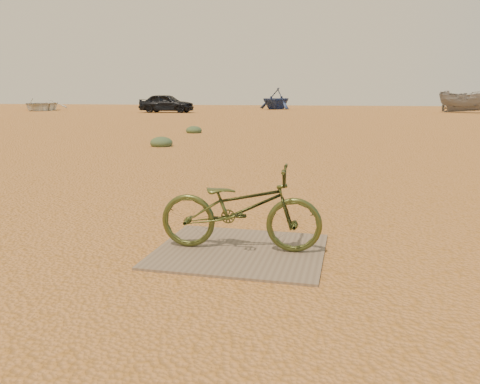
% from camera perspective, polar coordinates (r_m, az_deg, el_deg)
% --- Properties ---
extents(ground, '(120.00, 120.00, 0.00)m').
position_cam_1_polar(ground, '(4.29, -0.57, -7.24)').
color(ground, '#C28046').
rests_on(ground, ground).
extents(plywood_board, '(1.50, 1.30, 0.02)m').
position_cam_1_polar(plywood_board, '(4.27, 0.00, -7.16)').
color(plywood_board, '#72624F').
rests_on(plywood_board, ground).
extents(bicycle, '(1.49, 0.62, 0.77)m').
position_cam_1_polar(bicycle, '(4.18, 0.05, -1.95)').
color(bicycle, '#3C461E').
rests_on(bicycle, plywood_board).
extents(car, '(4.37, 1.86, 1.47)m').
position_cam_1_polar(car, '(38.49, -8.93, 10.65)').
color(car, black).
rests_on(car, ground).
extents(boat_near_left, '(5.14, 6.11, 1.08)m').
position_cam_1_polar(boat_near_left, '(46.46, -23.13, 9.79)').
color(boat_near_left, silver).
rests_on(boat_near_left, ground).
extents(boat_far_left, '(4.90, 5.10, 2.07)m').
position_cam_1_polar(boat_far_left, '(46.53, 4.43, 11.29)').
color(boat_far_left, navy).
rests_on(boat_far_left, ground).
extents(boat_mid_right, '(4.95, 4.14, 1.84)m').
position_cam_1_polar(boat_mid_right, '(41.58, 26.09, 9.94)').
color(boat_mid_right, slate).
rests_on(boat_mid_right, ground).
extents(kale_a, '(0.62, 0.62, 0.34)m').
position_cam_1_polar(kale_a, '(13.20, -9.55, 5.53)').
color(kale_a, '#4C603F').
rests_on(kale_a, ground).
extents(kale_c, '(0.60, 0.60, 0.33)m').
position_cam_1_polar(kale_c, '(17.70, -5.64, 7.19)').
color(kale_c, '#4C603F').
rests_on(kale_c, ground).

